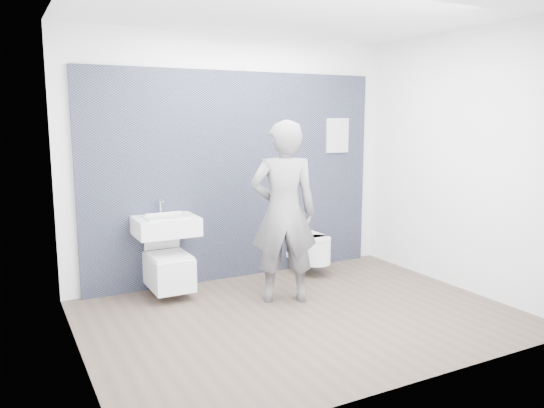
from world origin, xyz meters
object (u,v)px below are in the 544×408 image
washbasin (166,225)px  visitor (284,212)px  toilet_square (169,269)px  toilet_rounded (311,248)px

washbasin → visitor: bearing=-35.9°
toilet_square → visitor: (1.01, -0.68, 0.63)m
toilet_rounded → visitor: bearing=-138.2°
toilet_square → toilet_rounded: toilet_square is taller
washbasin → toilet_rounded: size_ratio=1.09×
washbasin → toilet_rounded: washbasin is taller
visitor → toilet_square: bearing=-12.5°
washbasin → toilet_square: size_ratio=0.82×
toilet_rounded → visitor: 1.19m
washbasin → visitor: (1.01, -0.73, 0.17)m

